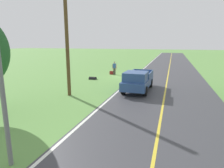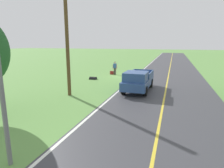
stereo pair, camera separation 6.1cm
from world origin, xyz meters
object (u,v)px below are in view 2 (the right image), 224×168
object	(u,v)px
suitcase_carried	(112,73)
pickup_truck_passing	(138,80)
hitchhiker_walking	(115,67)
utility_pole_roadside	(68,49)

from	to	relation	value
suitcase_carried	pickup_truck_passing	size ratio (longest dim) A/B	0.08
hitchhiker_walking	suitcase_carried	xyz separation A→B (m)	(0.42, 0.07, -0.75)
hitchhiker_walking	utility_pole_roadside	world-z (taller)	utility_pole_roadside
hitchhiker_walking	pickup_truck_passing	bearing A→B (deg)	119.21
hitchhiker_walking	utility_pole_roadside	xyz separation A→B (m)	(0.53, 11.14, 2.75)
hitchhiker_walking	pickup_truck_passing	size ratio (longest dim) A/B	0.32
pickup_truck_passing	utility_pole_roadside	distance (m)	6.52
suitcase_carried	utility_pole_roadside	world-z (taller)	utility_pole_roadside
utility_pole_roadside	suitcase_carried	bearing A→B (deg)	-90.56
pickup_truck_passing	utility_pole_roadside	size ratio (longest dim) A/B	0.73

